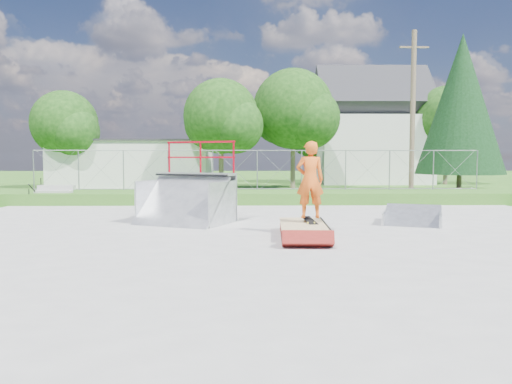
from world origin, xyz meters
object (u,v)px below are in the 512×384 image
(flat_bank_ramp, at_px, (412,216))
(skater, at_px, (310,183))
(grind_box, at_px, (303,230))
(quarter_pipe, at_px, (184,182))

(flat_bank_ramp, xyz_separation_m, skater, (-3.27, -2.02, 1.10))
(grind_box, distance_m, quarter_pipe, 4.18)
(grind_box, xyz_separation_m, skater, (0.18, 0.12, 1.17))
(skater, bearing_deg, grind_box, 31.21)
(grind_box, relative_size, skater, 1.23)
(quarter_pipe, relative_size, skater, 1.29)
(quarter_pipe, xyz_separation_m, skater, (3.41, -2.31, 0.11))
(grind_box, bearing_deg, skater, 35.56)
(quarter_pipe, height_order, skater, quarter_pipe)
(flat_bank_ramp, distance_m, skater, 4.00)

